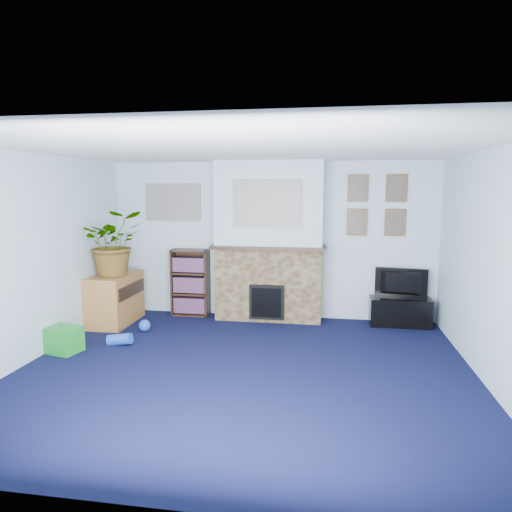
% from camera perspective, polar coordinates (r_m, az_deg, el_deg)
% --- Properties ---
extents(floor, '(5.00, 4.50, 0.01)m').
position_cam_1_polar(floor, '(5.19, -1.49, -14.12)').
color(floor, black).
rests_on(floor, ground).
extents(ceiling, '(5.00, 4.50, 0.01)m').
position_cam_1_polar(ceiling, '(4.81, -1.60, 13.32)').
color(ceiling, white).
rests_on(ceiling, wall_back).
extents(wall_back, '(5.00, 0.04, 2.40)m').
position_cam_1_polar(wall_back, '(7.06, 1.82, 1.97)').
color(wall_back, silver).
rests_on(wall_back, ground).
extents(wall_front, '(5.00, 0.04, 2.40)m').
position_cam_1_polar(wall_front, '(2.73, -10.36, -8.40)').
color(wall_front, silver).
rests_on(wall_front, ground).
extents(wall_left, '(0.04, 4.50, 2.40)m').
position_cam_1_polar(wall_left, '(5.86, -26.35, -0.21)').
color(wall_left, silver).
rests_on(wall_left, ground).
extents(wall_right, '(0.04, 4.50, 2.40)m').
position_cam_1_polar(wall_right, '(5.04, 27.63, -1.54)').
color(wall_right, silver).
rests_on(wall_right, ground).
extents(chimney_breast, '(1.72, 0.50, 2.40)m').
position_cam_1_polar(chimney_breast, '(6.86, 1.61, 1.65)').
color(chimney_breast, brown).
rests_on(chimney_breast, ground).
extents(collage_main, '(1.00, 0.03, 0.68)m').
position_cam_1_polar(collage_main, '(6.61, 1.39, 6.58)').
color(collage_main, gray).
rests_on(collage_main, chimney_breast).
extents(collage_left, '(0.90, 0.03, 0.58)m').
position_cam_1_polar(collage_left, '(7.37, -10.30, 6.62)').
color(collage_left, gray).
rests_on(collage_left, wall_back).
extents(portrait_tl, '(0.30, 0.03, 0.40)m').
position_cam_1_polar(portrait_tl, '(6.96, 12.63, 8.28)').
color(portrait_tl, brown).
rests_on(portrait_tl, wall_back).
extents(portrait_tr, '(0.30, 0.03, 0.40)m').
position_cam_1_polar(portrait_tr, '(7.01, 17.17, 8.11)').
color(portrait_tr, brown).
rests_on(portrait_tr, wall_back).
extents(portrait_bl, '(0.30, 0.03, 0.40)m').
position_cam_1_polar(portrait_bl, '(6.97, 12.50, 4.17)').
color(portrait_bl, brown).
rests_on(portrait_bl, wall_back).
extents(portrait_br, '(0.30, 0.03, 0.40)m').
position_cam_1_polar(portrait_br, '(7.03, 16.99, 4.03)').
color(portrait_br, brown).
rests_on(portrait_br, wall_back).
extents(tv_stand, '(0.87, 0.36, 0.41)m').
position_cam_1_polar(tv_stand, '(7.05, 17.55, -6.50)').
color(tv_stand, black).
rests_on(tv_stand, ground).
extents(television, '(0.75, 0.20, 0.43)m').
position_cam_1_polar(television, '(6.98, 17.67, -3.29)').
color(television, black).
rests_on(television, tv_stand).
extents(bookshelf, '(0.58, 0.28, 1.05)m').
position_cam_1_polar(bookshelf, '(7.30, -8.16, -3.46)').
color(bookshelf, black).
rests_on(bookshelf, ground).
extents(sideboard, '(0.53, 0.95, 0.74)m').
position_cam_1_polar(sideboard, '(7.14, -17.22, -5.26)').
color(sideboard, '#A66E35').
rests_on(sideboard, ground).
extents(potted_plant, '(1.12, 1.09, 0.95)m').
position_cam_1_polar(potted_plant, '(6.93, -17.33, 1.57)').
color(potted_plant, '#26661E').
rests_on(potted_plant, sideboard).
extents(mantel_clock, '(0.10, 0.06, 0.14)m').
position_cam_1_polar(mantel_clock, '(6.81, 1.55, 1.91)').
color(mantel_clock, gold).
rests_on(mantel_clock, chimney_breast).
extents(mantel_candle, '(0.05, 0.05, 0.15)m').
position_cam_1_polar(mantel_candle, '(6.78, 4.34, 1.94)').
color(mantel_candle, '#B2BFC6').
rests_on(mantel_candle, chimney_breast).
extents(mantel_teddy, '(0.12, 0.12, 0.12)m').
position_cam_1_polar(mantel_teddy, '(6.91, -3.05, 1.94)').
color(mantel_teddy, gray).
rests_on(mantel_teddy, chimney_breast).
extents(mantel_can, '(0.06, 0.06, 0.13)m').
position_cam_1_polar(mantel_can, '(6.76, 7.93, 1.69)').
color(mantel_can, '#198C26').
rests_on(mantel_can, chimney_breast).
extents(green_crate, '(0.45, 0.39, 0.31)m').
position_cam_1_polar(green_crate, '(6.16, -22.94, -9.74)').
color(green_crate, '#198C26').
rests_on(green_crate, ground).
extents(toy_ball, '(0.17, 0.17, 0.17)m').
position_cam_1_polar(toy_ball, '(6.67, -13.75, -8.39)').
color(toy_ball, blue).
rests_on(toy_ball, ground).
extents(toy_block, '(0.21, 0.21, 0.22)m').
position_cam_1_polar(toy_block, '(6.15, -23.01, -10.06)').
color(toy_block, '#198C26').
rests_on(toy_block, ground).
extents(toy_tube, '(0.33, 0.14, 0.19)m').
position_cam_1_polar(toy_tube, '(6.21, -16.66, -9.97)').
color(toy_tube, blue).
rests_on(toy_tube, ground).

